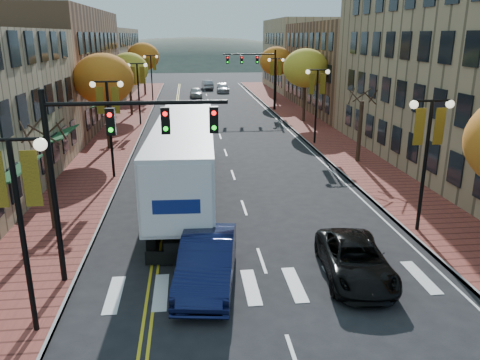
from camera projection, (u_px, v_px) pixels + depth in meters
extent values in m
plane|color=black|center=(281.00, 318.00, 14.95)|extent=(200.00, 200.00, 0.00)
cube|color=brown|center=(123.00, 128.00, 44.83)|extent=(4.00, 85.00, 0.15)
cube|color=brown|center=(307.00, 124.00, 46.71)|extent=(4.00, 85.00, 0.15)
cube|color=brown|center=(41.00, 68.00, 45.69)|extent=(12.00, 24.00, 11.00)
cube|color=#9E8966|center=(91.00, 62.00, 69.64)|extent=(12.00, 26.00, 9.50)
cube|color=brown|center=(368.00, 67.00, 55.25)|extent=(15.00, 24.00, 10.00)
cube|color=#9E8966|center=(318.00, 55.00, 75.97)|extent=(15.00, 20.00, 11.00)
cylinder|color=#382619|center=(50.00, 184.00, 20.93)|extent=(0.28, 0.28, 4.20)
cylinder|color=#382619|center=(107.00, 117.00, 36.01)|extent=(0.28, 0.28, 4.90)
ellipsoid|color=orange|center=(104.00, 79.00, 35.16)|extent=(4.48, 4.48, 3.81)
cylinder|color=#382619|center=(131.00, 94.00, 51.24)|extent=(0.28, 0.28, 4.55)
ellipsoid|color=yellow|center=(129.00, 69.00, 50.45)|extent=(4.16, 4.16, 3.54)
cylinder|color=#382619|center=(144.00, 77.00, 68.25)|extent=(0.28, 0.28, 5.04)
ellipsoid|color=orange|center=(143.00, 57.00, 67.37)|extent=(4.61, 4.61, 3.92)
cylinder|color=#382619|center=(360.00, 131.00, 32.30)|extent=(0.28, 0.28, 4.20)
cylinder|color=#382619|center=(304.00, 97.00, 47.38)|extent=(0.28, 0.28, 4.90)
ellipsoid|color=yellow|center=(305.00, 68.00, 46.53)|extent=(4.48, 4.48, 3.81)
cylinder|color=#382619|center=(276.00, 82.00, 62.58)|extent=(0.28, 0.28, 4.76)
ellipsoid|color=orange|center=(276.00, 61.00, 61.75)|extent=(4.35, 4.35, 3.70)
cylinder|color=black|center=(24.00, 243.00, 13.27)|extent=(0.16, 0.16, 6.00)
cylinder|color=black|center=(8.00, 140.00, 12.38)|extent=(1.60, 0.10, 0.10)
sphere|color=#FFF2CC|center=(40.00, 144.00, 12.51)|extent=(0.36, 0.36, 0.36)
cube|color=gold|center=(31.00, 179.00, 12.75)|extent=(0.45, 0.03, 1.60)
cylinder|color=black|center=(110.00, 132.00, 28.46)|extent=(0.16, 0.16, 6.00)
cylinder|color=black|center=(106.00, 82.00, 27.56)|extent=(1.60, 0.10, 0.10)
sphere|color=#FFF2CC|center=(93.00, 84.00, 27.52)|extent=(0.36, 0.36, 0.36)
sphere|color=#FFF2CC|center=(120.00, 84.00, 27.69)|extent=(0.36, 0.36, 0.36)
cube|color=gold|center=(100.00, 101.00, 27.84)|extent=(0.45, 0.03, 1.60)
cube|color=gold|center=(115.00, 100.00, 27.94)|extent=(0.45, 0.03, 1.60)
cylinder|color=black|center=(139.00, 95.00, 45.53)|extent=(0.16, 0.16, 6.00)
cylinder|color=black|center=(137.00, 64.00, 44.64)|extent=(1.60, 0.10, 0.10)
sphere|color=#FFF2CC|center=(128.00, 65.00, 44.60)|extent=(0.36, 0.36, 0.36)
sphere|color=#FFF2CC|center=(145.00, 65.00, 44.77)|extent=(0.36, 0.36, 0.36)
cube|color=gold|center=(133.00, 75.00, 44.92)|extent=(0.45, 0.03, 1.60)
cube|color=gold|center=(142.00, 75.00, 45.02)|extent=(0.45, 0.03, 1.60)
cylinder|color=black|center=(152.00, 79.00, 62.61)|extent=(0.16, 0.16, 6.00)
cylinder|color=black|center=(150.00, 55.00, 61.72)|extent=(1.60, 0.10, 0.10)
sphere|color=#FFF2CC|center=(144.00, 57.00, 61.68)|extent=(0.36, 0.36, 0.36)
sphere|color=#FFF2CC|center=(157.00, 57.00, 61.85)|extent=(0.36, 0.36, 0.36)
cube|color=gold|center=(147.00, 64.00, 62.00)|extent=(0.45, 0.03, 1.60)
cube|color=gold|center=(154.00, 64.00, 62.10)|extent=(0.45, 0.03, 1.60)
cylinder|color=black|center=(424.00, 169.00, 20.53)|extent=(0.16, 0.16, 6.00)
cylinder|color=black|center=(433.00, 101.00, 19.64)|extent=(1.60, 0.10, 0.10)
sphere|color=#FFF2CC|center=(414.00, 105.00, 19.60)|extent=(0.36, 0.36, 0.36)
sphere|color=#FFF2CC|center=(450.00, 104.00, 19.77)|extent=(0.36, 0.36, 0.36)
cube|color=gold|center=(419.00, 127.00, 19.92)|extent=(0.45, 0.03, 1.60)
cube|color=gold|center=(439.00, 126.00, 20.02)|extent=(0.45, 0.03, 1.60)
cylinder|color=black|center=(316.00, 108.00, 37.61)|extent=(0.16, 0.16, 6.00)
cylinder|color=black|center=(318.00, 70.00, 36.72)|extent=(1.60, 0.10, 0.10)
sphere|color=#FFF2CC|center=(308.00, 72.00, 36.68)|extent=(0.36, 0.36, 0.36)
sphere|color=#FFF2CC|center=(328.00, 72.00, 36.85)|extent=(0.36, 0.36, 0.36)
cube|color=gold|center=(312.00, 84.00, 37.00)|extent=(0.45, 0.03, 1.60)
cube|color=gold|center=(323.00, 84.00, 37.10)|extent=(0.45, 0.03, 1.60)
cylinder|color=black|center=(276.00, 85.00, 54.69)|extent=(0.16, 0.16, 6.00)
cylinder|color=black|center=(276.00, 59.00, 53.80)|extent=(1.60, 0.10, 0.10)
sphere|color=#FFF2CC|center=(269.00, 60.00, 53.76)|extent=(0.36, 0.36, 0.36)
sphere|color=#FFF2CC|center=(283.00, 60.00, 53.93)|extent=(0.36, 0.36, 0.36)
cube|color=gold|center=(272.00, 68.00, 54.08)|extent=(0.45, 0.03, 1.60)
cube|color=gold|center=(280.00, 68.00, 54.17)|extent=(0.45, 0.03, 1.60)
cylinder|color=black|center=(54.00, 192.00, 15.98)|extent=(0.20, 0.20, 7.00)
cylinder|color=black|center=(137.00, 103.00, 15.40)|extent=(6.00, 0.14, 0.14)
cube|color=black|center=(111.00, 122.00, 15.49)|extent=(0.30, 0.25, 0.90)
sphere|color=#FF0C0C|center=(109.00, 115.00, 15.28)|extent=(0.16, 0.16, 0.16)
cube|color=black|center=(166.00, 121.00, 15.67)|extent=(0.30, 0.25, 0.90)
sphere|color=#FF0C0C|center=(165.00, 114.00, 15.47)|extent=(0.16, 0.16, 0.16)
cube|color=black|center=(214.00, 120.00, 15.84)|extent=(0.30, 0.25, 0.90)
sphere|color=#FF0C0C|center=(214.00, 113.00, 15.64)|extent=(0.16, 0.16, 0.16)
cylinder|color=black|center=(275.00, 81.00, 54.53)|extent=(0.20, 0.20, 7.00)
cylinder|color=black|center=(249.00, 54.00, 53.33)|extent=(6.00, 0.14, 0.14)
cube|color=black|center=(257.00, 60.00, 53.60)|extent=(0.30, 0.25, 0.90)
sphere|color=#FF0C0C|center=(257.00, 57.00, 53.39)|extent=(0.16, 0.16, 0.16)
cube|color=black|center=(242.00, 60.00, 53.41)|extent=(0.30, 0.25, 0.90)
sphere|color=#FF0C0C|center=(242.00, 57.00, 53.20)|extent=(0.16, 0.16, 0.16)
cube|color=black|center=(228.00, 60.00, 53.24)|extent=(0.30, 0.25, 0.90)
sphere|color=#FF0C0C|center=(228.00, 58.00, 53.03)|extent=(0.16, 0.16, 0.16)
cube|color=black|center=(186.00, 189.00, 24.48)|extent=(1.65, 14.30, 0.38)
cube|color=silver|center=(185.00, 153.00, 23.91)|extent=(3.41, 14.37, 3.07)
cube|color=black|center=(190.00, 137.00, 32.58)|extent=(2.87, 3.40, 2.74)
cylinder|color=black|center=(152.00, 242.00, 19.08)|extent=(0.43, 1.11, 1.10)
cylinder|color=black|center=(209.00, 241.00, 19.23)|extent=(0.43, 1.11, 1.10)
cylinder|color=black|center=(156.00, 230.00, 20.33)|extent=(0.43, 1.11, 1.10)
cylinder|color=black|center=(209.00, 228.00, 20.49)|extent=(0.43, 1.11, 1.10)
cylinder|color=black|center=(173.00, 160.00, 31.62)|extent=(0.43, 1.11, 1.10)
cylinder|color=black|center=(207.00, 159.00, 31.78)|extent=(0.43, 1.11, 1.10)
cylinder|color=black|center=(175.00, 151.00, 33.92)|extent=(0.43, 1.11, 1.10)
cylinder|color=black|center=(207.00, 151.00, 34.08)|extent=(0.43, 1.11, 1.10)
imported|color=#0D1337|center=(207.00, 261.00, 16.76)|extent=(2.62, 5.62, 1.78)
imported|color=black|center=(355.00, 260.00, 17.27)|extent=(2.80, 5.21, 1.39)
imported|color=silver|center=(196.00, 92.00, 67.27)|extent=(1.82, 4.12, 1.38)
imported|color=#B2B1B9|center=(223.00, 88.00, 72.89)|extent=(1.93, 4.54, 1.31)
imported|color=#929399|center=(207.00, 85.00, 76.90)|extent=(1.89, 4.65, 1.50)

